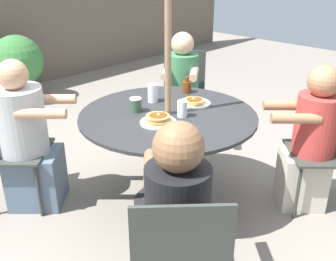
{
  "coord_description": "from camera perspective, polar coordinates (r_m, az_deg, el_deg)",
  "views": [
    {
      "loc": [
        -1.83,
        -1.76,
        1.74
      ],
      "look_at": [
        0.0,
        0.0,
        0.6
      ],
      "focal_mm": 42.0,
      "sensor_mm": 36.0,
      "label": 1
    }
  ],
  "objects": [
    {
      "name": "diner_north",
      "position": [
        3.75,
        1.98,
        5.15
      ],
      "size": [
        0.54,
        0.51,
        1.11
      ],
      "rotation": [
        0.0,
        0.0,
        -4.07
      ],
      "color": "#3D3D42",
      "rests_on": "ground"
    },
    {
      "name": "drinking_glass_b",
      "position": [
        2.66,
        2.09,
        3.16
      ],
      "size": [
        0.07,
        0.07,
        0.11
      ],
      "primitive_type": "cylinder",
      "color": "silver",
      "rests_on": "patio_table"
    },
    {
      "name": "syrup_bottle",
      "position": [
        3.15,
        2.77,
        6.41
      ],
      "size": [
        0.09,
        0.07,
        0.13
      ],
      "color": "#602D0F",
      "rests_on": "patio_table"
    },
    {
      "name": "coffee_cup",
      "position": [
        2.76,
        -4.71,
        3.72
      ],
      "size": [
        0.08,
        0.08,
        0.1
      ],
      "color": "#33513D",
      "rests_on": "patio_table"
    },
    {
      "name": "ground_plane",
      "position": [
        3.08,
        0.0,
        -10.27
      ],
      "size": [
        12.0,
        12.0,
        0.0
      ],
      "primitive_type": "plane",
      "color": "gray"
    },
    {
      "name": "patio_chair_north",
      "position": [
        3.92,
        2.22,
        5.77
      ],
      "size": [
        0.61,
        0.61,
        0.88
      ],
      "rotation": [
        0.0,
        0.0,
        -4.07
      ],
      "color": "#333833",
      "rests_on": "ground"
    },
    {
      "name": "drinking_glass_a",
      "position": [
        2.94,
        -2.23,
        5.45
      ],
      "size": [
        0.08,
        0.08,
        0.14
      ],
      "primitive_type": "cylinder",
      "color": "silver",
      "rests_on": "patio_table"
    },
    {
      "name": "patio_chair_west",
      "position": [
        3.05,
        22.99,
        -1.86
      ],
      "size": [
        0.62,
        0.62,
        0.88
      ],
      "rotation": [
        0.0,
        0.0,
        0.75
      ],
      "color": "#333833",
      "rests_on": "ground"
    },
    {
      "name": "patio_chair_east",
      "position": [
        3.07,
        -22.81,
        -1.62
      ],
      "size": [
        0.62,
        0.62,
        0.88
      ],
      "rotation": [
        0.0,
        0.0,
        -2.38
      ],
      "color": "#333833",
      "rests_on": "ground"
    },
    {
      "name": "pancake_plate_b",
      "position": [
        2.91,
        3.82,
        4.13
      ],
      "size": [
        0.24,
        0.24,
        0.05
      ],
      "color": "silver",
      "rests_on": "patio_table"
    },
    {
      "name": "patio_chair_south",
      "position": [
        1.83,
        1.68,
        -18.44
      ],
      "size": [
        0.62,
        0.62,
        0.88
      ],
      "rotation": [
        0.0,
        0.0,
        -0.76
      ],
      "color": "#333833",
      "rests_on": "ground"
    },
    {
      "name": "potted_shrub",
      "position": [
        5.35,
        -20.99,
        9.04
      ],
      "size": [
        0.64,
        0.64,
        0.84
      ],
      "color": "#3D3D3F",
      "rests_on": "ground"
    },
    {
      "name": "diner_west",
      "position": [
        2.99,
        19.89,
        -1.8
      ],
      "size": [
        0.54,
        0.55,
        1.08
      ],
      "rotation": [
        0.0,
        0.0,
        0.75
      ],
      "color": "beige",
      "rests_on": "ground"
    },
    {
      "name": "diner_south",
      "position": [
        1.95,
        1.32,
        -14.5
      ],
      "size": [
        0.55,
        0.56,
        1.11
      ],
      "rotation": [
        0.0,
        0.0,
        -0.76
      ],
      "color": "gray",
      "rests_on": "ground"
    },
    {
      "name": "diner_east",
      "position": [
        3.01,
        -19.71,
        -1.61
      ],
      "size": [
        0.6,
        0.6,
        1.11
      ],
      "rotation": [
        0.0,
        0.0,
        -2.38
      ],
      "color": "slate",
      "rests_on": "ground"
    },
    {
      "name": "umbrella_pole",
      "position": [
        2.63,
        0.0,
        8.66
      ],
      "size": [
        0.04,
        0.04,
        2.07
      ],
      "primitive_type": "cylinder",
      "color": "#846B4C",
      "rests_on": "ground"
    },
    {
      "name": "pancake_plate_a",
      "position": [
        2.57,
        -1.45,
        1.57
      ],
      "size": [
        0.24,
        0.24,
        0.07
      ],
      "color": "silver",
      "rests_on": "patio_table"
    },
    {
      "name": "pancake_plate_c",
      "position": [
        2.32,
        0.81,
        -1.23
      ],
      "size": [
        0.24,
        0.24,
        0.05
      ],
      "color": "silver",
      "rests_on": "patio_table"
    },
    {
      "name": "patio_table",
      "position": [
        2.79,
        0.0,
        -0.24
      ],
      "size": [
        1.24,
        1.24,
        0.73
      ],
      "color": "#28282B",
      "rests_on": "ground"
    }
  ]
}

